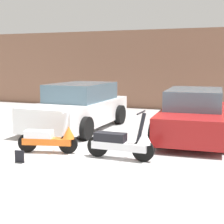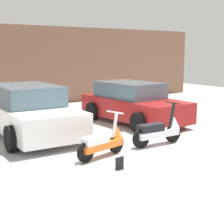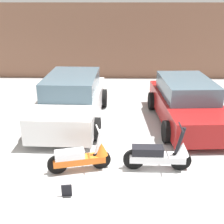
{
  "view_description": "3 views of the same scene",
  "coord_description": "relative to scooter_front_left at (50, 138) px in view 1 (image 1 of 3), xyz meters",
  "views": [
    {
      "loc": [
        3.29,
        -6.02,
        2.08
      ],
      "look_at": [
        0.31,
        1.97,
        0.81
      ],
      "focal_mm": 55.0,
      "sensor_mm": 36.0,
      "label": 1
    },
    {
      "loc": [
        -4.63,
        -5.61,
        2.31
      ],
      "look_at": [
        0.4,
        1.97,
        0.71
      ],
      "focal_mm": 55.0,
      "sensor_mm": 36.0,
      "label": 2
    },
    {
      "loc": [
        0.07,
        -4.68,
        3.53
      ],
      "look_at": [
        -0.07,
        1.91,
        0.9
      ],
      "focal_mm": 45.0,
      "sensor_mm": 36.0,
      "label": 3
    }
  ],
  "objects": [
    {
      "name": "scooter_front_right",
      "position": [
        1.72,
        0.08,
        0.03
      ],
      "size": [
        1.51,
        0.54,
        1.05
      ],
      "rotation": [
        0.0,
        0.0,
        -0.02
      ],
      "color": "black",
      "rests_on": "ground_plane"
    },
    {
      "name": "scooter_front_left",
      "position": [
        0.0,
        0.0,
        0.0
      ],
      "size": [
        1.38,
        0.61,
        0.97
      ],
      "rotation": [
        0.0,
        0.0,
        0.23
      ],
      "color": "black",
      "rests_on": "ground_plane"
    },
    {
      "name": "car_rear_center",
      "position": [
        2.86,
        2.72,
        0.29
      ],
      "size": [
        2.06,
        3.99,
        1.33
      ],
      "rotation": [
        0.0,
        0.0,
        -1.52
      ],
      "color": "maroon",
      "rests_on": "ground_plane"
    },
    {
      "name": "car_rear_left",
      "position": [
        -0.65,
        2.85,
        0.32
      ],
      "size": [
        2.09,
        4.17,
        1.4
      ],
      "rotation": [
        0.0,
        0.0,
        -1.6
      ],
      "color": "white",
      "rests_on": "ground_plane"
    },
    {
      "name": "wall_back",
      "position": [
        0.7,
        8.03,
        1.37
      ],
      "size": [
        19.6,
        0.12,
        3.43
      ],
      "primitive_type": "cube",
      "color": "#845B47",
      "rests_on": "ground_plane"
    },
    {
      "name": "ground_plane",
      "position": [
        0.7,
        -0.64,
        -0.35
      ],
      "size": [
        28.0,
        28.0,
        0.0
      ],
      "primitive_type": "plane",
      "color": "#B2B2B2"
    },
    {
      "name": "placard_near_left_scooter",
      "position": [
        -0.2,
        -0.9,
        -0.23
      ],
      "size": [
        0.2,
        0.14,
        0.26
      ],
      "rotation": [
        0.0,
        0.0,
        0.11
      ],
      "color": "black",
      "rests_on": "ground_plane"
    }
  ]
}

